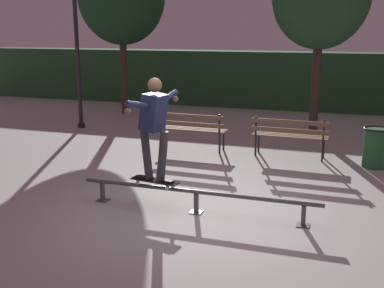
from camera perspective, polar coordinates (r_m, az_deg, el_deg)
The scene contains 9 objects.
ground_plane at distance 7.32m, azimuth 0.87°, elevation -7.83°, with size 90.00×90.00×0.00m, color #ADAAA8.
hedge_backdrop at distance 16.75m, azimuth 11.34°, elevation 7.55°, with size 24.00×1.20×1.94m, color #234C28.
grind_rail at distance 7.09m, azimuth 0.52°, elevation -6.19°, with size 3.71×0.18×0.36m.
skateboard at distance 7.26m, azimuth -4.49°, elevation -4.45°, with size 0.80×0.32×0.09m.
skateboarder at distance 7.02m, azimuth -4.61°, elevation 2.82°, with size 0.63×1.39×1.56m.
park_bench_leftmost at distance 10.70m, azimuth -0.13°, elevation 2.11°, with size 1.61×0.45×0.88m.
park_bench_left_center at distance 10.23m, azimuth 11.69°, elevation 1.28°, with size 1.61×0.45×0.88m.
lamp_post_left at distance 13.35m, azimuth -13.76°, elevation 12.43°, with size 0.32×0.32×3.90m.
trash_can at distance 10.04m, azimuth 21.28°, elevation -0.35°, with size 0.52×0.52×0.80m.
Camera 1 is at (2.03, -6.50, 2.69)m, focal length 44.22 mm.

